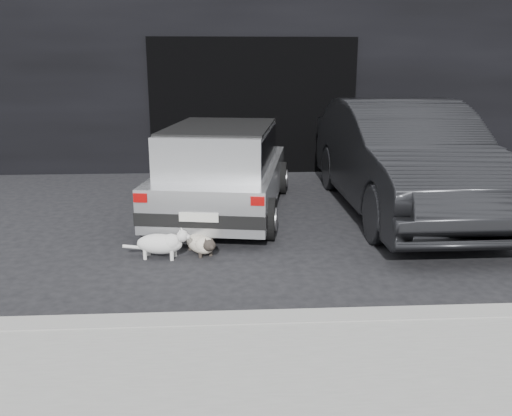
{
  "coord_description": "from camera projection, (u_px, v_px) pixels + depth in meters",
  "views": [
    {
      "loc": [
        0.42,
        -6.68,
        2.17
      ],
      "look_at": [
        0.79,
        -0.55,
        0.49
      ],
      "focal_mm": 38.0,
      "sensor_mm": 36.0,
      "label": 1
    }
  ],
  "objects": [
    {
      "name": "cat_white",
      "position": [
        163.0,
        243.0,
        6.1
      ],
      "size": [
        0.78,
        0.34,
        0.36
      ],
      "rotation": [
        0.0,
        0.0,
        -1.73
      ],
      "color": "silver",
      "rests_on": "ground"
    },
    {
      "name": "building_facade",
      "position": [
        248.0,
        45.0,
        12.15
      ],
      "size": [
        34.0,
        4.0,
        5.0
      ],
      "primitive_type": "cube",
      "color": "black",
      "rests_on": "ground"
    },
    {
      "name": "curb",
      "position": [
        296.0,
        322.0,
        4.51
      ],
      "size": [
        18.0,
        0.25,
        0.12
      ],
      "primitive_type": "cube",
      "color": "gray",
      "rests_on": "ground"
    },
    {
      "name": "garage_opening",
      "position": [
        253.0,
        107.0,
        10.53
      ],
      "size": [
        4.0,
        0.1,
        2.6
      ],
      "primitive_type": "cube",
      "color": "black",
      "rests_on": "ground"
    },
    {
      "name": "ground",
      "position": [
        193.0,
        234.0,
        6.98
      ],
      "size": [
        80.0,
        80.0,
        0.0
      ],
      "primitive_type": "plane",
      "color": "black",
      "rests_on": "ground"
    },
    {
      "name": "cat_siamese",
      "position": [
        202.0,
        244.0,
        6.24
      ],
      "size": [
        0.47,
        0.68,
        0.26
      ],
      "rotation": [
        0.0,
        0.0,
        3.61
      ],
      "color": "beige",
      "rests_on": "ground"
    },
    {
      "name": "silver_hatchback",
      "position": [
        222.0,
        166.0,
        7.79
      ],
      "size": [
        2.19,
        3.72,
        1.29
      ],
      "rotation": [
        0.0,
        0.0,
        -0.17
      ],
      "color": "silver",
      "rests_on": "ground"
    },
    {
      "name": "sidewalk",
      "position": [
        321.0,
        413.0,
        3.36
      ],
      "size": [
        18.0,
        2.2,
        0.11
      ],
      "primitive_type": "cube",
      "color": "gray",
      "rests_on": "ground"
    },
    {
      "name": "second_car",
      "position": [
        403.0,
        158.0,
        7.84
      ],
      "size": [
        1.74,
        4.91,
        1.62
      ],
      "primitive_type": "imported",
      "rotation": [
        0.0,
        0.0,
        0.01
      ],
      "color": "black",
      "rests_on": "ground"
    }
  ]
}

